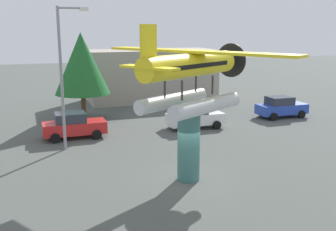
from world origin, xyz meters
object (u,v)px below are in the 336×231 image
Objects in this scene: car_mid_red at (73,125)px; car_distant_blue at (281,107)px; floatplane_monument at (191,75)px; storefront_building at (151,75)px; tree_east at (82,64)px; streetlight_primary at (64,69)px; display_pedestal at (189,146)px; car_far_white at (194,117)px.

car_mid_red is 17.10m from car_distant_blue.
floatplane_monument reaches higher than storefront_building.
tree_east is at bearing 74.97° from car_mid_red.
streetlight_primary is (-0.63, -2.49, 4.05)m from car_mid_red.
tree_east is at bearing 101.19° from display_pedestal.
car_distant_blue is 14.02m from storefront_building.
tree_east is at bearing -138.89° from storefront_building.
floatplane_monument is at bearing -114.47° from car_far_white.
display_pedestal is at bearing -78.81° from tree_east.
car_distant_blue is (12.55, 10.35, -4.30)m from floatplane_monument.
streetlight_primary reaches higher than car_mid_red.
storefront_building is at bearing 77.31° from display_pedestal.
floatplane_monument reaches higher than car_far_white.
streetlight_primary is 1.22× the size of tree_east.
storefront_building is (4.95, 22.00, 0.82)m from display_pedestal.
floatplane_monument is 16.83m from car_distant_blue.
floatplane_monument is at bearing -54.19° from streetlight_primary.
display_pedestal is 0.83× the size of car_distant_blue.
tree_east is (-7.93, -6.92, 1.99)m from storefront_building.
car_distant_blue is at bearing -56.35° from storefront_building.
car_far_white is 0.60× the size of tree_east.
streetlight_primary reaches higher than car_distant_blue.
car_distant_blue is 0.60× the size of tree_east.
streetlight_primary is 8.13m from tree_east.
streetlight_primary is at bearing 95.45° from floatplane_monument.
car_mid_red is 4.80m from streetlight_primary.
floatplane_monument is at bearing 30.36° from display_pedestal.
floatplane_monument is 0.74× the size of storefront_building.
floatplane_monument is at bearing -102.45° from storefront_building.
car_far_white is (8.81, -0.26, 0.00)m from car_mid_red.
car_distant_blue is at bearing 2.35° from car_mid_red.
tree_east is (-15.65, 4.66, 3.68)m from car_distant_blue.
floatplane_monument is at bearing -140.50° from car_distant_blue.
car_far_white is at bearing -37.35° from tree_east.
display_pedestal is 0.83× the size of car_mid_red.
display_pedestal is 10.71m from car_mid_red.
car_mid_red is (-4.42, 9.71, -0.87)m from display_pedestal.
car_far_white is 10.51m from streetlight_primary.
tree_east reaches higher than storefront_building.
storefront_building is (0.57, 12.55, 1.69)m from car_far_white.
car_distant_blue is at bearing 10.22° from streetlight_primary.
storefront_building is (4.84, 21.93, -2.61)m from floatplane_monument.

